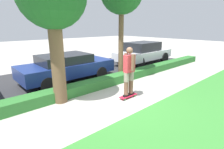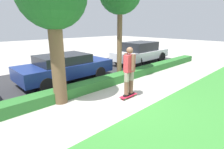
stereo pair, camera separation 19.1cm
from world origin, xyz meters
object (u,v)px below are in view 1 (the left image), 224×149
at_px(skateboard, 128,96).
at_px(parked_car_rear, 143,52).
at_px(skater_person, 129,70).
at_px(parked_car_middle, 67,67).

distance_m(skateboard, parked_car_rear, 6.35).
distance_m(skateboard, skater_person, 0.98).
bearing_deg(skateboard, skater_person, 174.64).
height_order(skater_person, parked_car_rear, skater_person).
height_order(parked_car_middle, parked_car_rear, parked_car_rear).
relative_size(skateboard, parked_car_middle, 0.17).
distance_m(skater_person, parked_car_rear, 6.31).
distance_m(skater_person, parked_car_middle, 3.56).
height_order(skateboard, parked_car_middle, parked_car_middle).
bearing_deg(skater_person, skateboard, -5.36).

